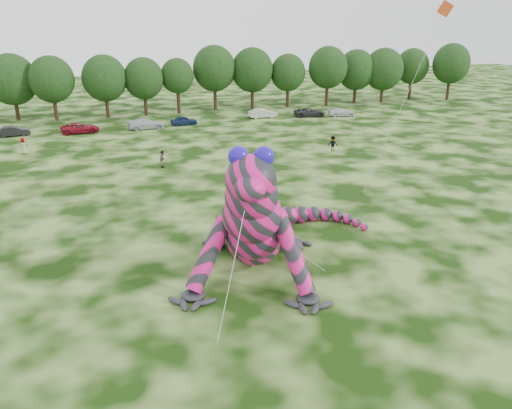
{
  "coord_description": "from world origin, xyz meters",
  "views": [
    {
      "loc": [
        -11.13,
        -23.95,
        14.43
      ],
      "look_at": [
        -2.82,
        2.72,
        4.0
      ],
      "focal_mm": 35.0,
      "sensor_mm": 36.0,
      "label": 1
    }
  ],
  "objects_px": {
    "tree_8": "(144,87)",
    "car_3": "(146,124)",
    "tree_12": "(288,81)",
    "spectator_5": "(263,184)",
    "spectator_4": "(23,146)",
    "tree_16": "(411,74)",
    "tree_14": "(356,76)",
    "tree_10": "(215,78)",
    "tree_11": "(252,78)",
    "flying_kite": "(438,25)",
    "tree_17": "(450,72)",
    "tree_5": "(13,87)",
    "car_2": "(80,128)",
    "tree_15": "(383,75)",
    "car_1": "(13,131)",
    "car_7": "(342,112)",
    "car_5": "(262,113)",
    "car_6": "(310,112)",
    "tree_7": "(105,86)",
    "car_4": "(184,121)",
    "tree_6": "(53,88)",
    "spectator_1": "(163,159)",
    "inflatable_gecko": "(255,196)",
    "spectator_2": "(333,144)",
    "tree_13": "(328,76)"
  },
  "relations": [
    {
      "from": "car_2",
      "to": "spectator_4",
      "type": "distance_m",
      "value": 11.48
    },
    {
      "from": "tree_5",
      "to": "tree_16",
      "type": "distance_m",
      "value": 68.58
    },
    {
      "from": "tree_7",
      "to": "car_5",
      "type": "bearing_deg",
      "value": -17.94
    },
    {
      "from": "tree_5",
      "to": "tree_12",
      "type": "height_order",
      "value": "tree_5"
    },
    {
      "from": "tree_17",
      "to": "car_6",
      "type": "relative_size",
      "value": 2.11
    },
    {
      "from": "tree_12",
      "to": "spectator_5",
      "type": "bearing_deg",
      "value": -113.33
    },
    {
      "from": "tree_5",
      "to": "car_5",
      "type": "height_order",
      "value": "tree_5"
    },
    {
      "from": "tree_8",
      "to": "tree_13",
      "type": "xyz_separation_m",
      "value": [
        31.35,
        0.14,
        0.59
      ]
    },
    {
      "from": "tree_16",
      "to": "car_2",
      "type": "bearing_deg",
      "value": -167.53
    },
    {
      "from": "tree_14",
      "to": "tree_8",
      "type": "bearing_deg",
      "value": -177.36
    },
    {
      "from": "car_1",
      "to": "car_7",
      "type": "bearing_deg",
      "value": -99.22
    },
    {
      "from": "flying_kite",
      "to": "tree_17",
      "type": "bearing_deg",
      "value": 50.84
    },
    {
      "from": "tree_7",
      "to": "tree_8",
      "type": "height_order",
      "value": "tree_7"
    },
    {
      "from": "tree_7",
      "to": "spectator_2",
      "type": "bearing_deg",
      "value": -50.66
    },
    {
      "from": "spectator_4",
      "to": "tree_16",
      "type": "bearing_deg",
      "value": -177.26
    },
    {
      "from": "tree_6",
      "to": "car_3",
      "type": "relative_size",
      "value": 1.89
    },
    {
      "from": "tree_7",
      "to": "tree_17",
      "type": "xyz_separation_m",
      "value": [
        62.03,
        -0.14,
        0.41
      ]
    },
    {
      "from": "tree_15",
      "to": "car_5",
      "type": "relative_size",
      "value": 2.21
    },
    {
      "from": "tree_15",
      "to": "car_4",
      "type": "distance_m",
      "value": 39.87
    },
    {
      "from": "tree_16",
      "to": "car_3",
      "type": "height_order",
      "value": "tree_16"
    },
    {
      "from": "tree_8",
      "to": "tree_15",
      "type": "xyz_separation_m",
      "value": [
        42.69,
        0.79,
        0.35
      ]
    },
    {
      "from": "car_4",
      "to": "tree_7",
      "type": "bearing_deg",
      "value": 41.38
    },
    {
      "from": "car_3",
      "to": "tree_16",
      "type": "bearing_deg",
      "value": -80.06
    },
    {
      "from": "tree_5",
      "to": "tree_11",
      "type": "relative_size",
      "value": 0.97
    },
    {
      "from": "tree_15",
      "to": "tree_8",
      "type": "bearing_deg",
      "value": -178.95
    },
    {
      "from": "tree_5",
      "to": "tree_11",
      "type": "xyz_separation_m",
      "value": [
        36.91,
        -0.24,
        0.14
      ]
    },
    {
      "from": "tree_5",
      "to": "car_2",
      "type": "xyz_separation_m",
      "value": [
        9.12,
        -12.21,
        -4.2
      ]
    },
    {
      "from": "spectator_4",
      "to": "inflatable_gecko",
      "type": "bearing_deg",
      "value": 101.27
    },
    {
      "from": "tree_15",
      "to": "car_6",
      "type": "xyz_separation_m",
      "value": [
        -18.32,
        -9.49,
        -4.14
      ]
    },
    {
      "from": "tree_6",
      "to": "tree_7",
      "type": "bearing_deg",
      "value": 0.92
    },
    {
      "from": "tree_8",
      "to": "tree_13",
      "type": "bearing_deg",
      "value": 0.26
    },
    {
      "from": "car_1",
      "to": "spectator_1",
      "type": "height_order",
      "value": "spectator_1"
    },
    {
      "from": "tree_10",
      "to": "spectator_1",
      "type": "relative_size",
      "value": 6.05
    },
    {
      "from": "tree_15",
      "to": "tree_16",
      "type": "height_order",
      "value": "tree_15"
    },
    {
      "from": "tree_7",
      "to": "tree_13",
      "type": "height_order",
      "value": "tree_13"
    },
    {
      "from": "tree_6",
      "to": "spectator_4",
      "type": "bearing_deg",
      "value": -96.49
    },
    {
      "from": "car_1",
      "to": "car_7",
      "type": "xyz_separation_m",
      "value": [
        47.35,
        0.23,
        -0.04
      ]
    },
    {
      "from": "spectator_1",
      "to": "flying_kite",
      "type": "bearing_deg",
      "value": -131.66
    },
    {
      "from": "flying_kite",
      "to": "spectator_4",
      "type": "height_order",
      "value": "flying_kite"
    },
    {
      "from": "inflatable_gecko",
      "to": "spectator_2",
      "type": "relative_size",
      "value": 9.49
    },
    {
      "from": "car_2",
      "to": "car_4",
      "type": "distance_m",
      "value": 14.26
    },
    {
      "from": "tree_12",
      "to": "tree_15",
      "type": "distance_m",
      "value": 18.46
    },
    {
      "from": "tree_16",
      "to": "car_7",
      "type": "bearing_deg",
      "value": -148.78
    },
    {
      "from": "tree_10",
      "to": "tree_11",
      "type": "bearing_deg",
      "value": -3.44
    },
    {
      "from": "tree_8",
      "to": "car_3",
      "type": "relative_size",
      "value": 1.78
    },
    {
      "from": "inflatable_gecko",
      "to": "tree_12",
      "type": "bearing_deg",
      "value": 87.61
    },
    {
      "from": "tree_5",
      "to": "tree_14",
      "type": "bearing_deg",
      "value": 0.29
    },
    {
      "from": "car_1",
      "to": "spectator_1",
      "type": "relative_size",
      "value": 2.34
    },
    {
      "from": "tree_14",
      "to": "car_3",
      "type": "distance_m",
      "value": 40.91
    },
    {
      "from": "tree_5",
      "to": "tree_15",
      "type": "height_order",
      "value": "tree_5"
    }
  ]
}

